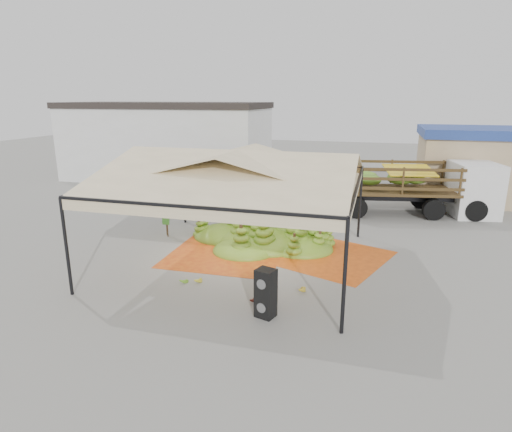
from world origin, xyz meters
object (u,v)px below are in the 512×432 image
(truck_left, at_px, (241,180))
(truck_right, at_px, (423,182))
(speaker_stack, at_px, (266,293))
(vendor, at_px, (267,218))
(banana_heap, at_px, (263,228))

(truck_left, distance_m, truck_right, 9.45)
(speaker_stack, xyz_separation_m, vendor, (-1.65, 6.51, 0.19))
(speaker_stack, height_order, truck_right, truck_right)
(banana_heap, height_order, truck_right, truck_right)
(vendor, relative_size, truck_right, 0.22)
(vendor, xyz_separation_m, truck_left, (-2.91, 5.52, 0.45))
(truck_right, bearing_deg, speaker_stack, -121.90)
(speaker_stack, xyz_separation_m, truck_left, (-4.56, 12.03, 0.63))
(vendor, bearing_deg, speaker_stack, 127.77)
(truck_left, xyz_separation_m, truck_right, (9.44, 0.41, 0.30))
(banana_heap, distance_m, vendor, 0.75)
(banana_heap, relative_size, speaker_stack, 4.57)
(speaker_stack, relative_size, truck_left, 0.21)
(banana_heap, relative_size, truck_left, 0.95)
(speaker_stack, bearing_deg, truck_right, 86.21)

